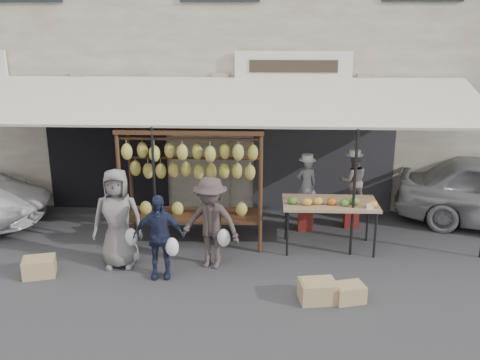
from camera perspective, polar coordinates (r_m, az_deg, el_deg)
The scene contains 15 objects.
ground_plane at distance 8.81m, azimuth -3.76°, elevation -10.74°, with size 90.00×90.00×0.00m, color #2D2D30.
shophouse at distance 14.29m, azimuth -1.09°, elevation 15.08°, with size 24.00×6.15×7.30m.
awning at distance 10.19m, azimuth -2.57°, elevation 8.34°, with size 10.00×2.35×2.92m.
banana_rack at distance 9.70m, azimuth -5.16°, elevation 1.80°, with size 2.60×0.90×2.24m.
produce_table at distance 9.76m, azimuth 9.60°, elevation -2.56°, with size 1.70×0.90×1.04m.
vendor_left at distance 10.60m, azimuth 7.10°, elevation -0.49°, with size 0.39×0.26×1.08m, color gray.
vendor_right at distance 10.91m, azimuth 11.99°, elevation -0.09°, with size 0.55×0.43×1.14m, color slate.
customer_left at distance 9.20m, azimuth -12.91°, elevation -4.04°, with size 0.84×0.55×1.72m, color slate.
customer_mid at distance 8.75m, azimuth -8.67°, elevation -5.99°, with size 0.83×0.34×1.41m, color #1F243D.
customer_right at distance 8.98m, azimuth -3.15°, elevation -4.59°, with size 1.03×0.59×1.59m, color #3F3632.
stool_left at distance 10.84m, azimuth 6.97°, elevation -4.22°, with size 0.29×0.29×0.40m, color maroon.
stool_right at distance 11.15m, azimuth 11.75°, elevation -3.88°, with size 0.28×0.28×0.40m, color maroon.
crate_near_a at distance 8.25m, azimuth 8.26°, elevation -11.64°, with size 0.53×0.40×0.32m, color tan.
crate_near_b at distance 8.34m, azimuth 11.53°, elevation -11.70°, with size 0.45×0.34×0.27m, color tan.
crate_far at distance 9.50m, azimuth -20.62°, elevation -8.67°, with size 0.51×0.39×0.31m, color tan.
Camera 1 is at (0.93, -7.76, 4.05)m, focal length 40.00 mm.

